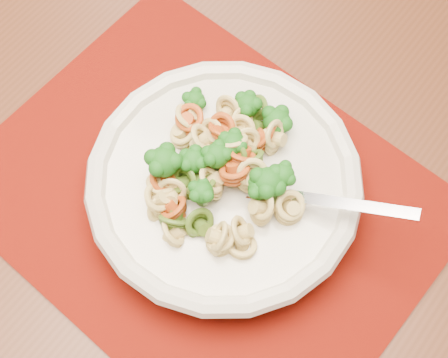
% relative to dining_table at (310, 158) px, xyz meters
% --- Properties ---
extents(dining_table, '(1.65, 1.24, 0.72)m').
position_rel_dining_table_xyz_m(dining_table, '(0.00, 0.00, 0.00)').
color(dining_table, '#4B2515').
rests_on(dining_table, ground).
extents(placemat, '(0.50, 0.43, 0.00)m').
position_rel_dining_table_xyz_m(placemat, '(-0.07, -0.13, 0.09)').
color(placemat, '#610F04').
rests_on(placemat, dining_table).
extents(pasta_bowl, '(0.26, 0.26, 0.05)m').
position_rel_dining_table_xyz_m(pasta_bowl, '(-0.05, -0.12, 0.12)').
color(pasta_bowl, beige).
rests_on(pasta_bowl, placemat).
extents(pasta_broccoli_heap, '(0.22, 0.22, 0.06)m').
position_rel_dining_table_xyz_m(pasta_broccoli_heap, '(-0.05, -0.12, 0.14)').
color(pasta_broccoli_heap, tan).
rests_on(pasta_broccoli_heap, pasta_bowl).
extents(fork, '(0.18, 0.05, 0.08)m').
position_rel_dining_table_xyz_m(fork, '(-0.01, -0.12, 0.14)').
color(fork, silver).
rests_on(fork, pasta_bowl).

